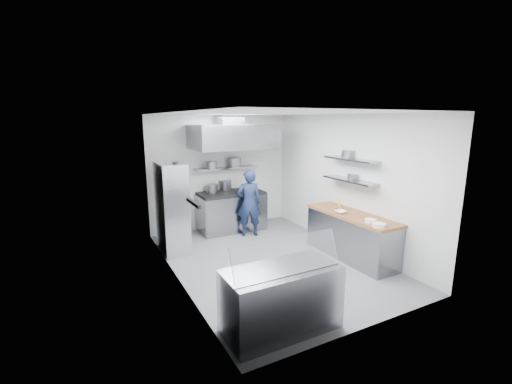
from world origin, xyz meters
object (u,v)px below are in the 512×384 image
chef (249,203)px  wire_rack (172,208)px  display_case (281,299)px  gas_range (231,212)px

chef → wire_rack: 1.84m
wire_rack → chef: bearing=4.4°
display_case → chef: bearing=69.8°
gas_range → chef: (0.20, -0.57, 0.33)m
gas_range → chef: bearing=-70.8°
gas_range → chef: size_ratio=1.02×
gas_range → chef: chef is taller
chef → display_case: size_ratio=1.05×
gas_range → wire_rack: 1.84m
display_case → gas_range: bearing=75.0°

